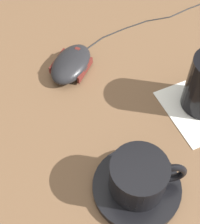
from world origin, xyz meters
The scene contains 5 objects.
ground_plane centered at (0.00, 0.00, 0.00)m, with size 3.00×3.00×0.00m, color brown.
saucer centered at (0.12, -0.05, 0.01)m, with size 0.13×0.13×0.01m, color black.
coffee_cup centered at (0.12, -0.05, 0.04)m, with size 0.08×0.11×0.06m.
computer_mouse centered at (-0.14, -0.09, 0.02)m, with size 0.12×0.12×0.03m.
mouse_cable centered at (-0.24, 0.14, 0.00)m, with size 0.12×0.41×0.00m.
Camera 1 is at (0.30, -0.16, 0.48)m, focal length 55.00 mm.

